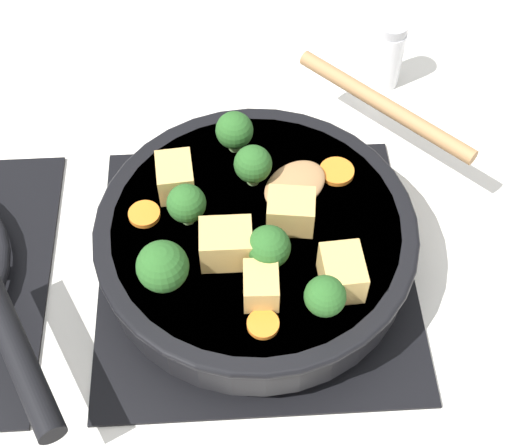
# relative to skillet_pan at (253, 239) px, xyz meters

# --- Properties ---
(ground_plane) EXTENTS (2.40, 2.40, 0.00)m
(ground_plane) POSITION_rel_skillet_pan_xyz_m (0.00, -0.00, -0.05)
(ground_plane) COLOR white
(front_burner_grate) EXTENTS (0.31, 0.31, 0.03)m
(front_burner_grate) POSITION_rel_skillet_pan_xyz_m (0.00, -0.00, -0.04)
(front_burner_grate) COLOR black
(front_burner_grate) RESTS_ON ground_plane
(skillet_pan) EXTENTS (0.34, 0.41, 0.05)m
(skillet_pan) POSITION_rel_skillet_pan_xyz_m (0.00, 0.00, 0.00)
(skillet_pan) COLOR black
(skillet_pan) RESTS_ON front_burner_grate
(wooden_spoon) EXTENTS (0.22, 0.22, 0.02)m
(wooden_spoon) POSITION_rel_skillet_pan_xyz_m (0.09, -0.10, 0.03)
(wooden_spoon) COLOR #A87A4C
(wooden_spoon) RESTS_ON skillet_pan
(tofu_cube_center_large) EXTENTS (0.04, 0.05, 0.03)m
(tofu_cube_center_large) POSITION_rel_skillet_pan_xyz_m (-0.00, -0.03, 0.04)
(tofu_cube_center_large) COLOR tan
(tofu_cube_center_large) RESTS_ON skillet_pan
(tofu_cube_near_handle) EXTENTS (0.04, 0.05, 0.04)m
(tofu_cube_near_handle) POSITION_rel_skillet_pan_xyz_m (-0.03, 0.03, 0.04)
(tofu_cube_near_handle) COLOR tan
(tofu_cube_near_handle) RESTS_ON skillet_pan
(tofu_cube_east_chunk) EXTENTS (0.04, 0.04, 0.03)m
(tofu_cube_east_chunk) POSITION_rel_skillet_pan_xyz_m (0.05, 0.07, 0.04)
(tofu_cube_east_chunk) COLOR tan
(tofu_cube_east_chunk) RESTS_ON skillet_pan
(tofu_cube_west_chunk) EXTENTS (0.05, 0.04, 0.03)m
(tofu_cube_west_chunk) POSITION_rel_skillet_pan_xyz_m (-0.07, -0.07, 0.04)
(tofu_cube_west_chunk) COLOR tan
(tofu_cube_west_chunk) RESTS_ON skillet_pan
(tofu_cube_back_piece) EXTENTS (0.04, 0.03, 0.03)m
(tofu_cube_back_piece) POSITION_rel_skillet_pan_xyz_m (-0.07, -0.00, 0.04)
(tofu_cube_back_piece) COLOR tan
(tofu_cube_back_piece) RESTS_ON skillet_pan
(broccoli_floret_near_spoon) EXTENTS (0.04, 0.04, 0.05)m
(broccoli_floret_near_spoon) POSITION_rel_skillet_pan_xyz_m (-0.06, 0.08, 0.05)
(broccoli_floret_near_spoon) COLOR #709956
(broccoli_floret_near_spoon) RESTS_ON skillet_pan
(broccoli_floret_center_top) EXTENTS (0.04, 0.04, 0.04)m
(broccoli_floret_center_top) POSITION_rel_skillet_pan_xyz_m (0.01, 0.06, 0.05)
(broccoli_floret_center_top) COLOR #709956
(broccoli_floret_center_top) RESTS_ON skillet_pan
(broccoli_floret_east_rim) EXTENTS (0.04, 0.04, 0.04)m
(broccoli_floret_east_rim) POSITION_rel_skillet_pan_xyz_m (0.09, 0.01, 0.05)
(broccoli_floret_east_rim) COLOR #709956
(broccoli_floret_east_rim) RESTS_ON skillet_pan
(broccoli_floret_west_rim) EXTENTS (0.03, 0.03, 0.04)m
(broccoli_floret_west_rim) POSITION_rel_skillet_pan_xyz_m (-0.09, -0.05, 0.05)
(broccoli_floret_west_rim) COLOR #709956
(broccoli_floret_west_rim) RESTS_ON skillet_pan
(broccoli_floret_north_edge) EXTENTS (0.04, 0.04, 0.04)m
(broccoli_floret_north_edge) POSITION_rel_skillet_pan_xyz_m (0.05, 0.00, 0.05)
(broccoli_floret_north_edge) COLOR #709956
(broccoli_floret_north_edge) RESTS_ON skillet_pan
(broccoli_floret_south_cluster) EXTENTS (0.04, 0.04, 0.05)m
(broccoli_floret_south_cluster) POSITION_rel_skillet_pan_xyz_m (-0.04, -0.01, 0.05)
(broccoli_floret_south_cluster) COLOR #709956
(broccoli_floret_south_cluster) RESTS_ON skillet_pan
(carrot_slice_orange_thin) EXTENTS (0.03, 0.03, 0.01)m
(carrot_slice_orange_thin) POSITION_rel_skillet_pan_xyz_m (0.02, 0.10, 0.02)
(carrot_slice_orange_thin) COLOR orange
(carrot_slice_orange_thin) RESTS_ON skillet_pan
(carrot_slice_near_center) EXTENTS (0.03, 0.03, 0.01)m
(carrot_slice_near_center) POSITION_rel_skillet_pan_xyz_m (-0.10, -0.01, 0.02)
(carrot_slice_near_center) COLOR orange
(carrot_slice_near_center) RESTS_ON skillet_pan
(carrot_slice_edge_slice) EXTENTS (0.03, 0.03, 0.01)m
(carrot_slice_edge_slice) POSITION_rel_skillet_pan_xyz_m (0.06, -0.08, 0.02)
(carrot_slice_edge_slice) COLOR orange
(carrot_slice_edge_slice) RESTS_ON skillet_pan
(salt_shaker) EXTENTS (0.04, 0.04, 0.09)m
(salt_shaker) POSITION_rel_skillet_pan_xyz_m (0.26, -0.17, -0.01)
(salt_shaker) COLOR white
(salt_shaker) RESTS_ON ground_plane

